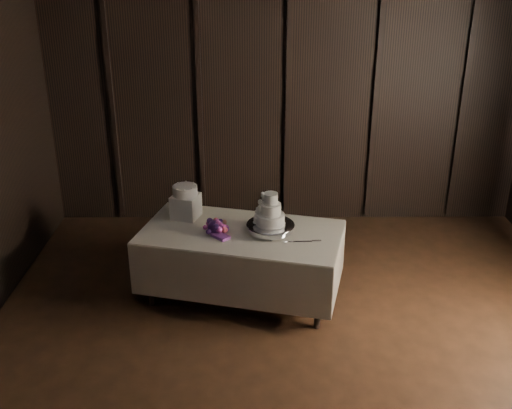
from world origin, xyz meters
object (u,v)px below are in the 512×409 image
Objects in this scene: small_cake at (185,191)px; display_table at (241,261)px; cake_stand at (270,228)px; wedding_cake at (268,213)px; bouquet at (216,226)px; box_pedestal at (186,206)px.

display_table is at bearing -30.32° from small_cake.
small_cake is at bearing 163.66° from display_table.
cake_stand is (0.29, -0.03, 0.39)m from display_table.
wedding_cake is (-0.02, -0.01, 0.18)m from cake_stand.
wedding_cake is at bearing -24.55° from small_cake.
wedding_cake is 0.84× the size of bouquet.
wedding_cake is at bearing 3.78° from display_table.
box_pedestal is at bearing 163.66° from display_table.
wedding_cake reaches higher than display_table.
bouquet is at bearing -47.65° from small_cake.
small_cake reaches higher than cake_stand.
cake_stand is 0.96m from box_pedestal.
bouquet reaches higher than display_table.
wedding_cake is at bearing -2.52° from bouquet.
display_table is at bearing -176.43° from wedding_cake.
cake_stand is at bearing -0.93° from bouquet.
wedding_cake is at bearing -150.26° from cake_stand.
bouquet is (-0.52, 0.02, -0.16)m from wedding_cake.
cake_stand is at bearing 43.51° from wedding_cake.
cake_stand is 1.22× the size of bouquet.
small_cake is at bearing 0.00° from box_pedestal.
box_pedestal reaches higher than display_table.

